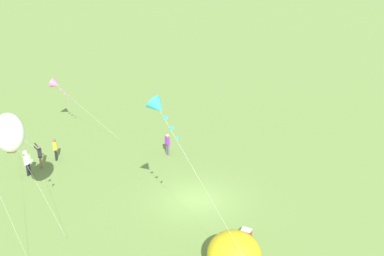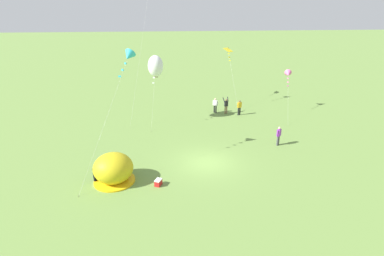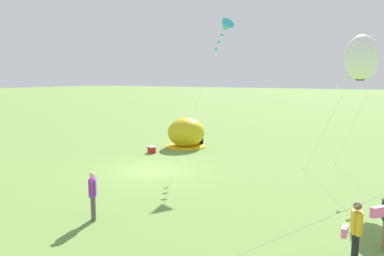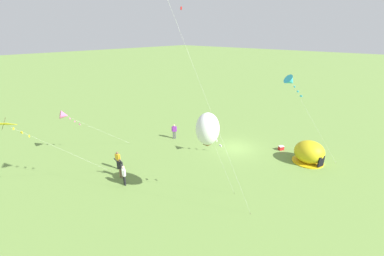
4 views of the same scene
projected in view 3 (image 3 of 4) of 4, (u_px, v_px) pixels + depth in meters
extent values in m
plane|color=olive|center=(152.00, 170.00, 20.02)|extent=(300.00, 300.00, 0.00)
ellipsoid|color=gold|center=(186.00, 132.00, 26.66)|extent=(2.70, 2.60, 2.10)
cylinder|color=yellow|center=(186.00, 146.00, 26.79)|extent=(2.81, 2.81, 0.10)
cube|color=black|center=(199.00, 137.00, 27.59)|extent=(0.34, 0.80, 1.10)
cube|color=red|center=(152.00, 150.00, 24.63)|extent=(0.56, 0.63, 0.38)
cube|color=white|center=(152.00, 147.00, 24.60)|extent=(0.57, 0.64, 0.06)
cylinder|color=black|center=(356.00, 250.00, 9.83)|extent=(0.15, 0.15, 0.88)
cylinder|color=black|center=(354.00, 247.00, 10.02)|extent=(0.15, 0.15, 0.88)
cube|color=gold|center=(357.00, 222.00, 9.83)|extent=(0.43, 0.34, 0.60)
sphere|color=brown|center=(358.00, 206.00, 9.77)|extent=(0.22, 0.22, 0.22)
cylinder|color=gold|center=(358.00, 225.00, 9.59)|extent=(0.09, 0.09, 0.58)
cylinder|color=gold|center=(355.00, 218.00, 10.07)|extent=(0.09, 0.09, 0.58)
cylinder|color=#4C4C51|center=(94.00, 207.00, 13.10)|extent=(0.15, 0.15, 0.88)
cylinder|color=#4C4C51|center=(93.00, 209.00, 12.90)|extent=(0.15, 0.15, 0.88)
cube|color=purple|center=(93.00, 187.00, 12.90)|extent=(0.45, 0.43, 0.60)
sphere|color=beige|center=(92.00, 175.00, 12.84)|extent=(0.22, 0.22, 0.22)
cylinder|color=purple|center=(93.00, 185.00, 13.14)|extent=(0.09, 0.09, 0.58)
cylinder|color=purple|center=(92.00, 189.00, 12.66)|extent=(0.09, 0.09, 0.58)
cylinder|color=silver|center=(202.00, 91.00, 26.08)|extent=(3.37, 5.21, 8.02)
cylinder|color=brown|center=(183.00, 140.00, 29.36)|extent=(0.03, 0.03, 0.06)
cone|color=#33B7D1|center=(226.00, 27.00, 22.80)|extent=(1.22, 1.28, 1.03)
cube|color=#33B7D1|center=(222.00, 35.00, 23.24)|extent=(0.17, 0.19, 0.12)
cube|color=#33B7D1|center=(219.00, 42.00, 23.62)|extent=(0.18, 0.18, 0.12)
cube|color=#33B7D1|center=(216.00, 49.00, 24.00)|extent=(0.21, 0.12, 0.12)
cylinder|color=silver|center=(238.00, 255.00, 6.04)|extent=(1.92, 5.59, 4.20)
cube|color=pink|center=(378.00, 212.00, 4.26)|extent=(0.20, 0.17, 0.12)
cube|color=pink|center=(345.00, 231.00, 4.59)|extent=(0.20, 0.06, 0.12)
cylinder|color=brown|center=(335.00, 164.00, 21.42)|extent=(0.03, 0.03, 0.06)
cylinder|color=silver|center=(331.00, 117.00, 18.89)|extent=(0.71, 2.62, 5.87)
cylinder|color=brown|center=(304.00, 169.00, 20.24)|extent=(0.03, 0.03, 0.06)
ellipsoid|color=white|center=(361.00, 57.00, 17.54)|extent=(1.51, 1.51, 2.12)
cube|color=brown|center=(360.00, 78.00, 17.67)|extent=(0.38, 0.38, 0.27)
cube|color=white|center=(352.00, 69.00, 17.91)|extent=(0.20, 0.15, 0.12)
cube|color=white|center=(344.00, 78.00, 18.21)|extent=(0.20, 0.16, 0.12)
cube|color=white|center=(337.00, 88.00, 18.52)|extent=(0.21, 0.10, 0.12)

